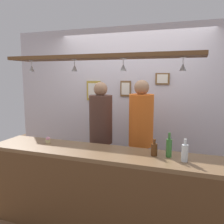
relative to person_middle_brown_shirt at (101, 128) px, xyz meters
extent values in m
plane|color=brown|center=(0.30, -0.44, -1.03)|extent=(8.00, 8.00, 0.00)
cube|color=silver|center=(0.30, 0.66, 0.27)|extent=(4.40, 0.06, 2.60)
cube|color=brown|center=(0.30, -0.79, -0.10)|extent=(2.70, 0.55, 0.04)
cube|color=brown|center=(0.30, -1.05, -0.58)|extent=(2.65, 0.04, 0.91)
cube|color=brown|center=(0.30, -0.74, 0.97)|extent=(2.20, 0.36, 0.04)
cylinder|color=silver|center=(-0.58, -0.77, 0.95)|extent=(0.06, 0.06, 0.00)
cylinder|color=silver|center=(-0.58, -0.77, 0.92)|extent=(0.01, 0.01, 0.06)
cone|color=silver|center=(-0.58, -0.77, 0.85)|extent=(0.07, 0.07, 0.08)
cylinder|color=silver|center=(0.00, -0.76, 0.95)|extent=(0.06, 0.06, 0.00)
cylinder|color=silver|center=(0.00, -0.76, 0.92)|extent=(0.01, 0.01, 0.06)
cone|color=silver|center=(0.00, -0.76, 0.85)|extent=(0.07, 0.07, 0.08)
cylinder|color=silver|center=(0.59, -0.80, 0.95)|extent=(0.06, 0.06, 0.00)
cylinder|color=silver|center=(0.59, -0.80, 0.92)|extent=(0.01, 0.01, 0.06)
cone|color=silver|center=(0.59, -0.80, 0.85)|extent=(0.07, 0.07, 0.08)
cylinder|color=silver|center=(1.18, -0.71, 0.95)|extent=(0.06, 0.06, 0.00)
cylinder|color=silver|center=(1.18, -0.71, 0.92)|extent=(0.01, 0.01, 0.06)
cone|color=silver|center=(1.18, -0.71, 0.85)|extent=(0.07, 0.07, 0.08)
cube|color=#2D334C|center=(0.00, 0.00, -0.63)|extent=(0.17, 0.18, 0.81)
cylinder|color=brown|center=(0.00, 0.00, 0.13)|extent=(0.34, 0.34, 0.71)
sphere|color=#9E7556|center=(0.00, 0.00, 0.58)|extent=(0.20, 0.20, 0.20)
cube|color=#2D334C|center=(0.61, 0.00, -0.62)|extent=(0.17, 0.18, 0.83)
cylinder|color=orange|center=(0.61, 0.00, 0.16)|extent=(0.34, 0.34, 0.72)
sphere|color=#9E7556|center=(0.61, 0.00, 0.61)|extent=(0.21, 0.21, 0.21)
cylinder|color=#512D14|center=(0.92, -0.74, -0.01)|extent=(0.07, 0.07, 0.13)
cylinder|color=#512D14|center=(0.92, -0.74, 0.08)|extent=(0.03, 0.03, 0.05)
cylinder|color=#336B2D|center=(1.07, -0.73, 0.02)|extent=(0.06, 0.06, 0.19)
cylinder|color=#336B2D|center=(1.07, -0.73, 0.15)|extent=(0.03, 0.03, 0.07)
cylinder|color=silver|center=(1.24, -0.81, 0.01)|extent=(0.06, 0.06, 0.17)
cylinder|color=silver|center=(1.24, -0.81, 0.12)|extent=(0.03, 0.03, 0.06)
cylinder|color=beige|center=(-0.45, -0.70, -0.06)|extent=(0.06, 0.06, 0.04)
sphere|color=pink|center=(-0.45, -0.70, -0.03)|extent=(0.05, 0.05, 0.05)
cube|color=brown|center=(0.20, 0.62, 0.56)|extent=(0.18, 0.02, 0.26)
cube|color=white|center=(0.20, 0.60, 0.56)|extent=(0.14, 0.01, 0.20)
cube|color=brown|center=(0.79, 0.62, 0.72)|extent=(0.22, 0.02, 0.18)
cube|color=white|center=(0.79, 0.60, 0.72)|extent=(0.17, 0.01, 0.14)
cube|color=#B29338|center=(-0.39, 0.62, 0.51)|extent=(0.26, 0.02, 0.34)
cube|color=white|center=(-0.39, 0.60, 0.51)|extent=(0.20, 0.01, 0.26)
camera|label=1|loc=(1.33, -3.21, 0.77)|focal=38.37mm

